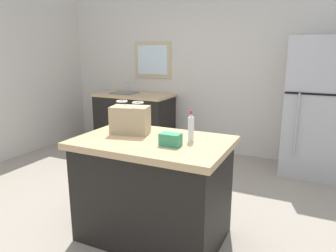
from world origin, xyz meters
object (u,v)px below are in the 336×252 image
Objects in this scene: kitchen_island at (153,188)px; refrigerator at (318,108)px; small_box at (171,140)px; bottle at (191,128)px; shopping_bag at (130,120)px.

refrigerator is (1.24, 2.23, 0.45)m from kitchen_island.
small_box is at bearing -113.80° from refrigerator.
small_box is (-1.03, -2.33, 0.05)m from refrigerator.
refrigerator is 11.14× the size of small_box.
kitchen_island is 0.65m from bottle.
refrigerator is 7.02× the size of bottle.
small_box reaches higher than kitchen_island.
kitchen_island is 3.49× the size of shopping_bag.
bottle is (0.59, -0.01, -0.01)m from shopping_bag.
bottle is at bearing 14.45° from kitchen_island.
shopping_bag is (-1.51, -2.14, 0.12)m from refrigerator.
refrigerator is at bearing 66.20° from small_box.
refrigerator is at bearing 66.70° from bottle.
kitchen_island is 0.55m from small_box.
shopping_bag is 1.43× the size of bottle.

